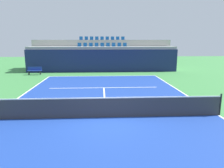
{
  "coord_description": "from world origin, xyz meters",
  "views": [
    {
      "loc": [
        -0.23,
        -9.35,
        3.53
      ],
      "look_at": [
        0.39,
        2.0,
        1.2
      ],
      "focal_mm": 33.58,
      "sensor_mm": 36.0,
      "label": 1
    }
  ],
  "objects": [
    {
      "name": "ground_plane",
      "position": [
        0.0,
        0.0,
        0.0
      ],
      "size": [
        80.0,
        80.0,
        0.0
      ],
      "primitive_type": "plane",
      "color": "#387A3D"
    },
    {
      "name": "court_surface",
      "position": [
        0.0,
        0.0,
        0.01
      ],
      "size": [
        11.0,
        24.0,
        0.01
      ],
      "primitive_type": "cube",
      "color": "navy",
      "rests_on": "ground_plane"
    },
    {
      "name": "baseline_far",
      "position": [
        0.0,
        11.95,
        0.01
      ],
      "size": [
        11.0,
        0.1,
        0.0
      ],
      "primitive_type": "cube",
      "color": "white",
      "rests_on": "court_surface"
    },
    {
      "name": "sideline_right",
      "position": [
        5.45,
        0.0,
        0.01
      ],
      "size": [
        0.1,
        24.0,
        0.0
      ],
      "primitive_type": "cube",
      "color": "white",
      "rests_on": "court_surface"
    },
    {
      "name": "service_line_far",
      "position": [
        0.0,
        6.4,
        0.01
      ],
      "size": [
        8.26,
        0.1,
        0.0
      ],
      "primitive_type": "cube",
      "color": "white",
      "rests_on": "court_surface"
    },
    {
      "name": "centre_service_line",
      "position": [
        0.0,
        3.2,
        0.01
      ],
      "size": [
        0.1,
        6.4,
        0.0
      ],
      "primitive_type": "cube",
      "color": "white",
      "rests_on": "court_surface"
    },
    {
      "name": "back_wall",
      "position": [
        0.0,
        14.96,
        1.29
      ],
      "size": [
        17.5,
        0.3,
        2.59
      ],
      "primitive_type": "cube",
      "color": "navy",
      "rests_on": "ground_plane"
    },
    {
      "name": "stands_tier_lower",
      "position": [
        0.0,
        16.31,
        1.46
      ],
      "size": [
        17.5,
        2.4,
        2.91
      ],
      "primitive_type": "cube",
      "color": "#9E9E99",
      "rests_on": "ground_plane"
    },
    {
      "name": "stands_tier_upper",
      "position": [
        0.0,
        18.71,
        1.85
      ],
      "size": [
        17.5,
        2.4,
        3.7
      ],
      "primitive_type": "cube",
      "color": "#9E9E99",
      "rests_on": "ground_plane"
    },
    {
      "name": "seating_row_lower",
      "position": [
        -0.0,
        16.4,
        3.04
      ],
      "size": [
        5.95,
        0.44,
        0.44
      ],
      "color": "#145193",
      "rests_on": "stands_tier_lower"
    },
    {
      "name": "seating_row_upper",
      "position": [
        -0.0,
        18.8,
        3.82
      ],
      "size": [
        5.95,
        0.44,
        0.44
      ],
      "color": "#145193",
      "rests_on": "stands_tier_upper"
    },
    {
      "name": "tennis_net",
      "position": [
        0.0,
        0.0,
        0.51
      ],
      "size": [
        11.08,
        0.08,
        1.07
      ],
      "color": "black",
      "rests_on": "court_surface"
    },
    {
      "name": "player_bench",
      "position": [
        -7.28,
        13.27,
        0.51
      ],
      "size": [
        1.5,
        0.4,
        0.85
      ],
      "color": "navy",
      "rests_on": "ground_plane"
    }
  ]
}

